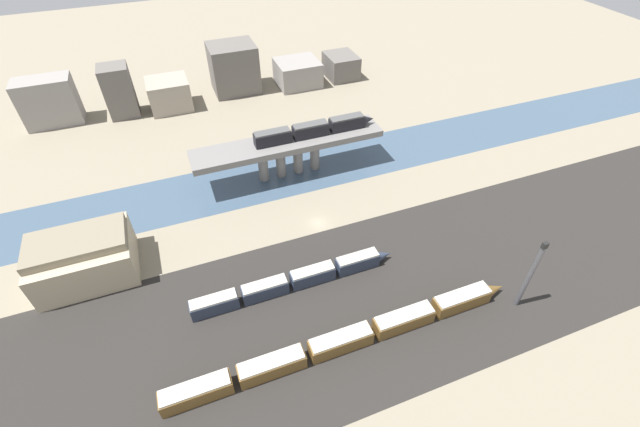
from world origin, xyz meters
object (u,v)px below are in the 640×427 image
(train_on_bridge, at_px, (315,129))
(train_yard_near, at_px, (349,339))
(signal_tower, at_px, (530,276))
(train_yard_mid, at_px, (295,281))
(warehouse_building, at_px, (84,257))

(train_on_bridge, bearing_deg, train_yard_near, -104.37)
(train_on_bridge, distance_m, signal_tower, 60.90)
(train_yard_mid, bearing_deg, train_on_bridge, 63.55)
(train_yard_near, xyz_separation_m, train_yard_mid, (-4.87, 16.14, 0.01))
(train_on_bridge, xyz_separation_m, signal_tower, (20.78, -57.13, -3.65))
(signal_tower, bearing_deg, train_yard_near, 173.92)
(train_yard_near, distance_m, signal_tower, 35.32)
(signal_tower, bearing_deg, train_on_bridge, 109.99)
(train_yard_near, height_order, train_yard_mid, train_yard_mid)
(train_yard_mid, distance_m, warehouse_building, 43.28)
(train_yard_near, bearing_deg, train_yard_mid, 106.79)
(train_yard_near, bearing_deg, train_on_bridge, 75.63)
(train_on_bridge, xyz_separation_m, warehouse_building, (-57.44, -18.55, -7.26))
(signal_tower, bearing_deg, warehouse_building, 153.75)
(warehouse_building, bearing_deg, train_yard_mid, -25.77)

